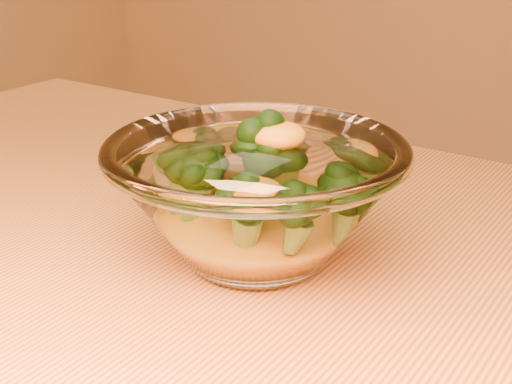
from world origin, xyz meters
TOP-DOWN VIEW (x-y plane):
  - glass_bowl at (0.02, 0.06)m, footprint 0.24×0.24m
  - cheese_sauce at (0.02, 0.06)m, footprint 0.11×0.11m
  - broccoli_heap at (0.02, 0.07)m, footprint 0.16×0.14m

SIDE VIEW (x-z plane):
  - cheese_sauce at x=0.02m, z-range 0.77..0.80m
  - glass_bowl at x=0.02m, z-range 0.75..0.86m
  - broccoli_heap at x=0.02m, z-range 0.78..0.86m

